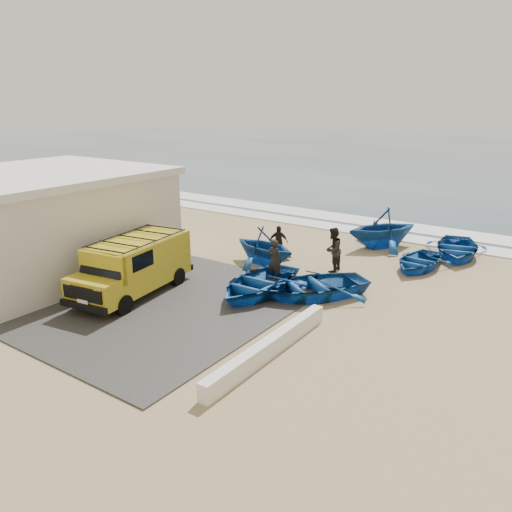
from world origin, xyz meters
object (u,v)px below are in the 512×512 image
Objects in this scene: parapet at (269,347)px; boat_near_left at (258,283)px; boat_mid_left at (264,246)px; boat_near_right at (313,285)px; boat_far_right at (457,248)px; van at (134,264)px; boat_far_left at (382,228)px; fisherman_front at (274,260)px; fisherman_back at (278,242)px; boat_mid_right at (418,261)px; fisherman_middle at (333,250)px; building at (41,221)px.

parapet is 1.39× the size of boat_near_left.
parapet is 1.83× the size of boat_mid_left.
boat_near_left reaches higher than boat_near_right.
boat_far_right is at bearing 60.52° from boat_near_left.
boat_mid_left is (2.03, 5.83, -0.32)m from van.
van is 6.82m from boat_near_right.
boat_far_left reaches higher than fisherman_front.
boat_far_left is 5.62m from fisherman_back.
boat_near_right reaches higher than parapet.
van is 1.64× the size of boat_mid_left.
van reaches higher than boat_far_left.
boat_mid_right is 2.19× the size of fisherman_back.
fisherman_middle is (-1.91, 7.89, 0.70)m from parapet.
boat_far_left is (-1.53, 12.69, 0.74)m from parapet.
fisherman_front is at bearing -31.87° from fisherman_middle.
boat_near_right is at bearing -124.22° from boat_far_right.
boat_near_left is 4.76m from fisherman_back.
parapet is at bearing -83.50° from fisherman_back.
boat_near_right is at bearing 18.58° from building.
fisherman_back is (-5.97, -2.16, 0.42)m from boat_mid_right.
van is 7.31m from fisherman_back.
building is 5.30× the size of fisherman_front.
boat_mid_right is 2.99m from boat_far_right.
fisherman_back reaches higher than boat_near_left.
van is at bearing -130.60° from fisherman_back.
parapet is 4.95m from boat_near_right.
building is at bearing 175.42° from parapet.
fisherman_middle is at bearing 139.74° from boat_near_right.
boat_near_right is (1.84, 0.98, -0.00)m from boat_near_left.
fisherman_back is (-1.56, 2.75, -0.11)m from fisherman_front.
boat_far_right reaches higher than parapet.
parapet is 1.76× the size of boat_mid_right.
fisherman_middle is (-0.38, -4.81, -0.04)m from boat_far_left.
boat_near_right is at bearing 23.79° from van.
fisherman_back is at bearing -59.93° from fisherman_front.
boat_far_right is 6.62m from fisherman_middle.
building is 9.78m from boat_mid_left.
boat_far_right is 9.42m from fisherman_front.
fisherman_middle reaches higher than boat_mid_left.
fisherman_front reaches higher than fisherman_back.
fisherman_middle reaches higher than boat_far_right.
van is at bearing 170.29° from parapet.
boat_near_left is 1.31× the size of boat_mid_left.
boat_near_right is 6.00m from boat_mid_right.
boat_far_left reaches higher than fisherman_back.
boat_near_right is 1.06× the size of boat_far_right.
boat_near_left is 2.08m from boat_near_right.
boat_mid_right is at bearing -121.29° from boat_far_right.
boat_near_left is 2.76× the size of fisherman_back.
parapet is 3.07× the size of fisherman_middle.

